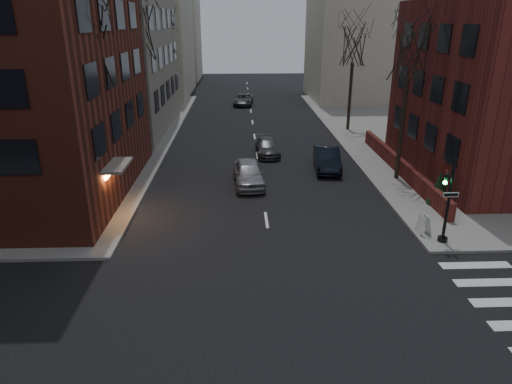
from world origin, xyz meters
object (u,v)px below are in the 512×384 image
(streetlamp_near, at_px, (139,105))
(car_lane_silver, at_px, (249,173))
(tree_left_b, at_px, (136,32))
(streetlamp_far, at_px, (176,73))
(sandwich_board, at_px, (424,225))
(car_lane_far, at_px, (243,100))
(evergreen_shrub, at_px, (439,188))
(tree_left_a, at_px, (86,48))
(tree_right_a, at_px, (411,51))
(tree_left_c, at_px, (165,37))
(car_lane_gray, at_px, (268,147))
(parked_sedan, at_px, (327,159))
(tree_right_b, at_px, (354,46))
(traffic_signal, at_px, (446,206))

(streetlamp_near, height_order, car_lane_silver, streetlamp_near)
(tree_left_b, relative_size, streetlamp_far, 1.72)
(streetlamp_near, distance_m, streetlamp_far, 20.00)
(streetlamp_near, bearing_deg, sandwich_board, -38.03)
(car_lane_far, distance_m, evergreen_shrub, 33.94)
(tree_left_a, xyz_separation_m, evergreen_shrub, (18.39, -0.50, -7.37))
(tree_right_a, bearing_deg, car_lane_silver, -176.51)
(tree_left_c, distance_m, tree_right_a, 28.17)
(car_lane_silver, bearing_deg, car_lane_gray, 73.24)
(tree_left_c, xyz_separation_m, car_lane_silver, (8.00, -22.59, -7.26))
(evergreen_shrub, bearing_deg, parked_sedan, 125.62)
(tree_left_a, bearing_deg, tree_right_b, 45.64)
(streetlamp_near, bearing_deg, streetlamp_far, 90.00)
(car_lane_gray, relative_size, car_lane_far, 0.90)
(parked_sedan, height_order, sandwich_board, parked_sedan)
(parked_sedan, height_order, car_lane_silver, parked_sedan)
(tree_right_b, distance_m, sandwich_board, 23.30)
(streetlamp_far, xyz_separation_m, car_lane_silver, (7.40, -24.59, -3.47))
(sandwich_board, bearing_deg, car_lane_gray, 107.96)
(tree_right_a, bearing_deg, car_lane_gray, 142.46)
(traffic_signal, height_order, tree_right_a, tree_right_a)
(evergreen_shrub, bearing_deg, streetlamp_near, 154.45)
(traffic_signal, height_order, car_lane_far, traffic_signal)
(tree_left_b, relative_size, car_lane_gray, 2.56)
(tree_right_a, distance_m, parked_sedan, 8.68)
(tree_left_b, distance_m, sandwich_board, 24.35)
(traffic_signal, xyz_separation_m, streetlamp_far, (-16.14, 33.01, 2.33))
(tree_right_a, height_order, car_lane_silver, tree_right_a)
(tree_left_b, relative_size, evergreen_shrub, 5.66)
(tree_right_a, bearing_deg, streetlamp_far, 125.31)
(tree_right_a, height_order, streetlamp_near, tree_right_a)
(car_lane_silver, xyz_separation_m, sandwich_board, (8.19, -7.61, -0.14))
(tree_left_b, height_order, car_lane_far, tree_left_b)
(car_lane_gray, relative_size, evergreen_shrub, 2.21)
(tree_left_b, xyz_separation_m, parked_sedan, (13.48, -5.64, -8.14))
(car_lane_far, bearing_deg, sandwich_board, -71.82)
(streetlamp_near, relative_size, evergreen_shrub, 3.29)
(tree_right_a, height_order, car_lane_gray, tree_right_a)
(tree_right_a, distance_m, streetlamp_far, 29.65)
(traffic_signal, height_order, parked_sedan, traffic_signal)
(tree_right_b, bearing_deg, streetlamp_far, 149.53)
(tree_left_c, xyz_separation_m, sandwich_board, (16.19, -30.19, -7.41))
(sandwich_board, bearing_deg, tree_left_c, 111.49)
(streetlamp_far, relative_size, car_lane_gray, 1.49)
(traffic_signal, relative_size, tree_right_a, 0.41)
(tree_left_a, distance_m, tree_right_a, 18.05)
(tree_right_b, height_order, streetlamp_far, tree_right_b)
(parked_sedan, bearing_deg, streetlamp_near, 177.81)
(traffic_signal, bearing_deg, sandwich_board, 124.12)
(streetlamp_far, height_order, evergreen_shrub, streetlamp_far)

